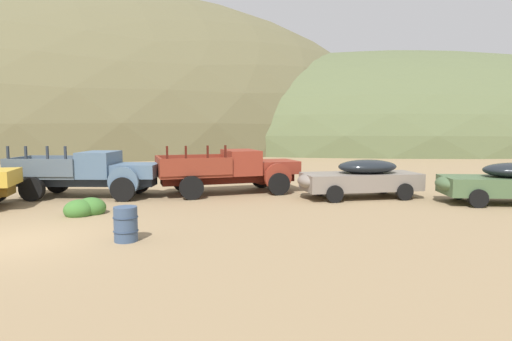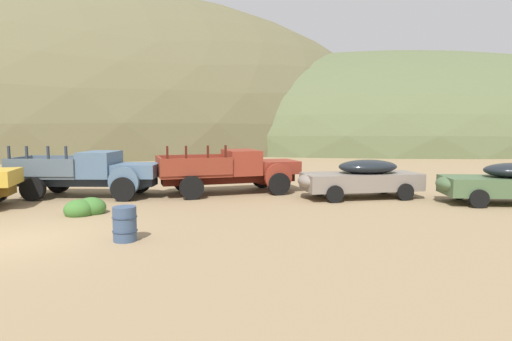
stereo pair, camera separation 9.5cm
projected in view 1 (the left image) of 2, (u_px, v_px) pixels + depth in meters
The scene contains 9 objects.
ground_plane at pixel (16, 242), 10.89m from camera, with size 300.00×300.00×0.00m, color #937A56.
hill_center at pixel (95, 143), 75.53m from camera, with size 103.09×87.94×47.82m, color brown.
hill_distant at pixel (388, 143), 74.81m from camera, with size 101.95×73.17×29.09m, color #56603D.
truck_chalk_blue at pixel (97, 173), 17.72m from camera, with size 6.12×3.04×2.16m.
truck_rust_red at pixel (238, 170), 18.84m from camera, with size 6.37×3.37×2.16m.
car_primer_gray at pixel (357, 178), 17.52m from camera, with size 5.10×2.20×1.57m.
car_weathered_green at pixel (505, 182), 16.18m from camera, with size 5.28×2.76×1.57m.
oil_drum_foreground at pixel (126, 224), 10.94m from camera, with size 0.64×0.64×0.89m.
bush_lone_scrub at pixel (84, 209), 14.25m from camera, with size 1.29×1.16×0.71m.
Camera 1 is at (4.64, -11.35, 2.94)m, focal length 30.07 mm.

